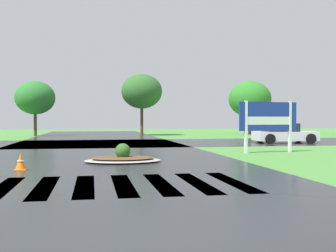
{
  "coord_description": "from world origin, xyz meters",
  "views": [
    {
      "loc": [
        -0.27,
        -4.57,
        1.56
      ],
      "look_at": [
        3.1,
        13.97,
        1.25
      ],
      "focal_mm": 44.77,
      "sensor_mm": 36.0,
      "label": 1
    }
  ],
  "objects_px": {
    "estate_billboard": "(268,119)",
    "median_island": "(123,158)",
    "traffic_cone": "(21,162)",
    "car_white_sedan": "(284,134)"
  },
  "relations": [
    {
      "from": "median_island",
      "to": "traffic_cone",
      "type": "xyz_separation_m",
      "value": [
        -3.25,
        -1.88,
        0.11
      ]
    },
    {
      "from": "estate_billboard",
      "to": "car_white_sedan",
      "type": "height_order",
      "value": "estate_billboard"
    },
    {
      "from": "estate_billboard",
      "to": "median_island",
      "type": "bearing_deg",
      "value": 15.68
    },
    {
      "from": "traffic_cone",
      "to": "car_white_sedan",
      "type": "bearing_deg",
      "value": 39.94
    },
    {
      "from": "car_white_sedan",
      "to": "median_island",
      "type": "bearing_deg",
      "value": -133.94
    },
    {
      "from": "estate_billboard",
      "to": "median_island",
      "type": "height_order",
      "value": "estate_billboard"
    },
    {
      "from": "traffic_cone",
      "to": "median_island",
      "type": "bearing_deg",
      "value": 29.98
    },
    {
      "from": "estate_billboard",
      "to": "traffic_cone",
      "type": "distance_m",
      "value": 11.48
    },
    {
      "from": "estate_billboard",
      "to": "traffic_cone",
      "type": "height_order",
      "value": "estate_billboard"
    },
    {
      "from": "median_island",
      "to": "traffic_cone",
      "type": "bearing_deg",
      "value": -150.02
    }
  ]
}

